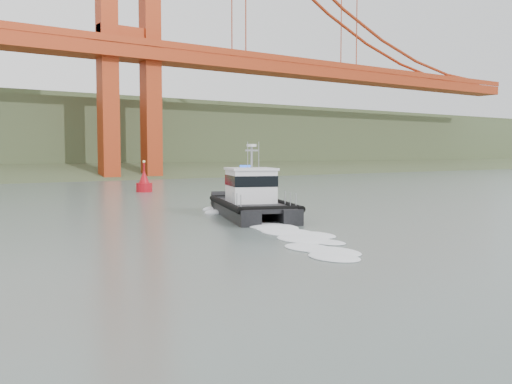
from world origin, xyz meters
TOP-DOWN VIEW (x-y plane):
  - ground at (0.00, 0.00)m, footprint 400.00×400.00m
  - patrol_boat at (5.51, 13.45)m, footprint 7.95×12.02m
  - nav_buoy at (10.10, 42.67)m, footprint 1.92×1.92m

SIDE VIEW (x-z plane):
  - ground at x=0.00m, z-range 0.00..0.00m
  - nav_buoy at x=10.10m, z-range -0.95..3.05m
  - patrol_boat at x=5.51m, z-range -1.37..4.12m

